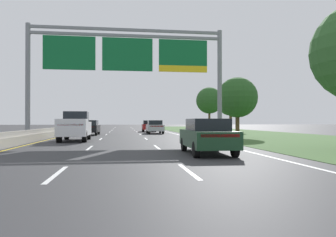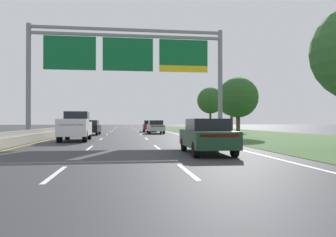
# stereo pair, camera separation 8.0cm
# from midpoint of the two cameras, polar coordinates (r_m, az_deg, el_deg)

# --- Properties ---
(ground_plane) EXTENTS (220.00, 220.00, 0.00)m
(ground_plane) POSITION_cam_midpoint_polar(r_m,az_deg,el_deg) (33.90, -7.82, -2.94)
(ground_plane) COLOR #333335
(lane_striping) EXTENTS (11.96, 106.00, 0.01)m
(lane_striping) POSITION_cam_midpoint_polar(r_m,az_deg,el_deg) (33.44, -7.82, -2.97)
(lane_striping) COLOR white
(lane_striping) RESTS_ON ground
(grass_verge_right) EXTENTS (14.00, 110.00, 0.02)m
(grass_verge_right) POSITION_cam_midpoint_polar(r_m,az_deg,el_deg) (36.66, 14.58, -2.73)
(grass_verge_right) COLOR #3D602D
(grass_verge_right) RESTS_ON ground
(median_barrier_concrete) EXTENTS (0.60, 110.00, 0.85)m
(median_barrier_concrete) POSITION_cam_midpoint_polar(r_m,az_deg,el_deg) (34.52, -18.85, -2.29)
(median_barrier_concrete) COLOR #A8A399
(median_barrier_concrete) RESTS_ON ground
(overhead_sign_gantry) EXTENTS (15.06, 0.42, 8.76)m
(overhead_sign_gantry) POSITION_cam_midpoint_polar(r_m,az_deg,el_deg) (25.84, -7.13, 10.16)
(overhead_sign_gantry) COLOR gray
(overhead_sign_gantry) RESTS_ON ground
(pickup_truck_white) EXTENTS (2.13, 5.45, 2.20)m
(pickup_truck_white) POSITION_cam_midpoint_polar(r_m,az_deg,el_deg) (25.40, -15.92, -1.33)
(pickup_truck_white) COLOR silver
(pickup_truck_white) RESTS_ON ground
(car_darkgreen_right_lane_sedan) EXTENTS (1.92, 4.44, 1.57)m
(car_darkgreen_right_lane_sedan) POSITION_cam_midpoint_polar(r_m,az_deg,el_deg) (14.76, 6.66, -2.96)
(car_darkgreen_right_lane_sedan) COLOR #193D23
(car_darkgreen_right_lane_sedan) RESTS_ON ground
(car_silver_right_lane_sedan) EXTENTS (1.83, 4.41, 1.57)m
(car_silver_right_lane_sedan) POSITION_cam_midpoint_polar(r_m,az_deg,el_deg) (38.87, -2.37, -1.43)
(car_silver_right_lane_sedan) COLOR #B2B5BA
(car_silver_right_lane_sedan) RESTS_ON ground
(car_red_right_lane_sedan) EXTENTS (1.91, 4.44, 1.57)m
(car_red_right_lane_sedan) POSITION_cam_midpoint_polar(r_m,az_deg,el_deg) (46.07, -3.41, -1.28)
(car_red_right_lane_sedan) COLOR maroon
(car_red_right_lane_sedan) RESTS_ON ground
(car_black_left_lane_sedan) EXTENTS (1.90, 4.43, 1.57)m
(car_black_left_lane_sedan) POSITION_cam_midpoint_polar(r_m,az_deg,el_deg) (35.66, -13.49, -1.50)
(car_black_left_lane_sedan) COLOR black
(car_black_left_lane_sedan) RESTS_ON ground
(roadside_tree_mid) EXTENTS (3.61, 3.61, 5.41)m
(roadside_tree_mid) POSITION_cam_midpoint_polar(r_m,az_deg,el_deg) (30.09, 11.89, 3.58)
(roadside_tree_mid) COLOR #4C3823
(roadside_tree_mid) RESTS_ON ground
(roadside_tree_far) EXTENTS (3.55, 3.55, 5.75)m
(roadside_tree_far) POSITION_cam_midpoint_polar(r_m,az_deg,el_deg) (44.13, 10.77, 2.77)
(roadside_tree_far) COLOR #4C3823
(roadside_tree_far) RESTS_ON ground
(roadside_tree_distant) EXTENTS (4.40, 4.40, 7.12)m
(roadside_tree_distant) POSITION_cam_midpoint_polar(r_m,az_deg,el_deg) (55.03, 7.16, 3.11)
(roadside_tree_distant) COLOR #4C3823
(roadside_tree_distant) RESTS_ON ground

